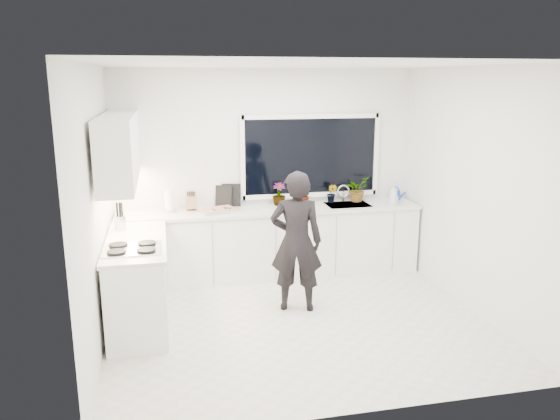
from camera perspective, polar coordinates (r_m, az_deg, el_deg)
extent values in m
cube|color=beige|center=(6.07, 1.85, -11.54)|extent=(4.00, 3.50, 0.02)
cube|color=white|center=(7.32, -1.41, 4.00)|extent=(4.00, 0.02, 2.70)
cube|color=white|center=(5.50, -18.79, 0.09)|extent=(0.02, 3.50, 2.70)
cube|color=white|center=(6.41, 19.66, 1.86)|extent=(0.02, 3.50, 2.70)
cube|color=white|center=(5.50, 2.07, 15.08)|extent=(4.00, 3.50, 0.02)
cube|color=black|center=(7.39, 3.23, 5.65)|extent=(1.80, 0.02, 1.00)
cube|color=white|center=(7.23, -0.91, -3.53)|extent=(3.92, 0.58, 0.88)
cube|color=white|center=(6.07, -14.57, -7.37)|extent=(0.58, 1.60, 0.88)
cube|color=silver|center=(7.10, -0.91, 0.00)|extent=(3.94, 0.62, 0.04)
cube|color=silver|center=(5.92, -14.83, -3.21)|extent=(0.62, 1.60, 0.04)
cube|color=white|center=(6.09, -16.38, 6.28)|extent=(0.34, 2.10, 0.70)
cube|color=silver|center=(7.39, 7.09, 0.20)|extent=(0.58, 0.42, 0.14)
cylinder|color=silver|center=(7.54, 6.63, 1.72)|extent=(0.03, 0.03, 0.22)
cube|color=black|center=(5.58, -15.20, -3.89)|extent=(0.56, 0.48, 0.03)
imported|color=black|center=(6.08, 1.71, -3.31)|extent=(0.66, 0.52, 1.60)
cube|color=silver|center=(6.97, -6.52, -0.04)|extent=(0.55, 0.47, 0.03)
cube|color=red|center=(6.97, -6.52, 0.10)|extent=(0.50, 0.42, 0.01)
cylinder|color=#1344B3|center=(7.78, 11.93, 1.55)|extent=(0.16, 0.16, 0.13)
cylinder|color=white|center=(7.04, -11.51, 0.87)|extent=(0.14, 0.14, 0.26)
cube|color=#A0794A|center=(7.09, -9.26, 0.89)|extent=(0.14, 0.11, 0.22)
cylinder|color=silver|center=(6.34, -16.35, -1.27)|extent=(0.15, 0.15, 0.16)
cube|color=black|center=(7.22, -5.90, 1.46)|extent=(0.21, 0.10, 0.28)
cube|color=black|center=(7.23, -5.13, 1.57)|extent=(0.25, 0.07, 0.30)
imported|color=#26662D|center=(7.25, -0.11, 1.69)|extent=(0.18, 0.18, 0.31)
imported|color=#26662D|center=(7.33, 2.60, 1.95)|extent=(0.21, 0.18, 0.34)
imported|color=#26662D|center=(7.44, 5.45, 1.74)|extent=(0.18, 0.18, 0.26)
imported|color=#26662D|center=(7.55, 8.06, 2.17)|extent=(0.41, 0.40, 0.34)
imported|color=#D8BF66|center=(7.42, 11.76, 1.60)|extent=(0.15, 0.15, 0.29)
imported|color=#D8BF66|center=(7.44, 11.82, 1.21)|extent=(0.11, 0.11, 0.18)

